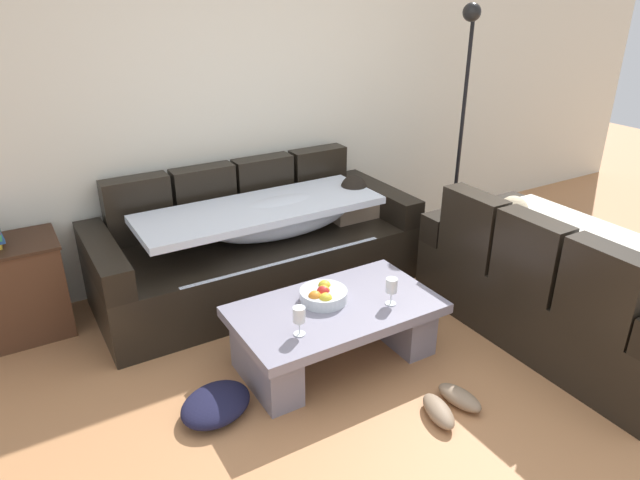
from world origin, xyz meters
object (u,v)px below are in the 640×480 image
object	(u,v)px
coffee_table	(335,326)
crumpled_garment	(216,404)
side_cabinet	(4,293)
floor_lamp	(463,111)
pair_of_shoes	(449,404)
couch_along_wall	(261,246)
fruit_bowl	(323,295)
wine_glass_near_right	(392,287)
wine_glass_near_left	(299,316)
couch_near_window	(561,287)

from	to	relation	value
coffee_table	crumpled_garment	world-z (taller)	coffee_table
side_cabinet	crumpled_garment	bearing A→B (deg)	-57.75
floor_lamp	pair_of_shoes	xyz separation A→B (m)	(-1.60, -1.73, -1.07)
couch_along_wall	fruit_bowl	size ratio (longest dim) A/B	8.19
couch_along_wall	wine_glass_near_right	bearing A→B (deg)	-77.55
coffee_table	wine_glass_near_left	xyz separation A→B (m)	(-0.32, -0.15, 0.26)
coffee_table	floor_lamp	xyz separation A→B (m)	(1.88, 1.04, 0.88)
coffee_table	couch_along_wall	bearing A→B (deg)	88.90
couch_along_wall	side_cabinet	bearing A→B (deg)	172.26
couch_near_window	wine_glass_near_left	world-z (taller)	couch_near_window
couch_near_window	pair_of_shoes	world-z (taller)	couch_near_window
wine_glass_near_left	wine_glass_near_right	distance (m)	0.61
couch_along_wall	crumpled_garment	size ratio (longest dim) A/B	5.73
crumpled_garment	couch_along_wall	bearing A→B (deg)	54.19
wine_glass_near_left	crumpled_garment	distance (m)	0.64
couch_along_wall	coffee_table	distance (m)	1.05
couch_near_window	floor_lamp	distance (m)	1.77
coffee_table	fruit_bowl	world-z (taller)	fruit_bowl
side_cabinet	crumpled_garment	world-z (taller)	side_cabinet
couch_near_window	fruit_bowl	distance (m)	1.53
fruit_bowl	pair_of_shoes	world-z (taller)	fruit_bowl
crumpled_garment	fruit_bowl	bearing A→B (deg)	11.67
couch_near_window	side_cabinet	xyz separation A→B (m)	(-3.04, 1.75, -0.01)
couch_near_window	pair_of_shoes	bearing A→B (deg)	101.37
couch_near_window	fruit_bowl	world-z (taller)	couch_near_window
fruit_bowl	wine_glass_near_left	xyz separation A→B (m)	(-0.29, -0.23, 0.07)
couch_along_wall	wine_glass_near_left	xyz separation A→B (m)	(-0.34, -1.20, 0.16)
wine_glass_near_right	floor_lamp	size ratio (longest dim) A/B	0.09
floor_lamp	pair_of_shoes	size ratio (longest dim) A/B	5.70
wine_glass_near_right	couch_along_wall	bearing A→B (deg)	102.45
couch_along_wall	pair_of_shoes	xyz separation A→B (m)	(0.26, -1.75, -0.29)
fruit_bowl	floor_lamp	bearing A→B (deg)	26.56
floor_lamp	wine_glass_near_right	bearing A→B (deg)	-143.38
floor_lamp	coffee_table	bearing A→B (deg)	-151.13
coffee_table	fruit_bowl	size ratio (longest dim) A/B	4.29
wine_glass_near_left	floor_lamp	distance (m)	2.58
side_cabinet	wine_glass_near_left	bearing A→B (deg)	-47.16
fruit_bowl	wine_glass_near_left	size ratio (longest dim) A/B	1.69
fruit_bowl	couch_near_window	bearing A→B (deg)	-21.10
side_cabinet	floor_lamp	bearing A→B (deg)	-3.87
coffee_table	couch_near_window	bearing A→B (deg)	-18.81
couch_along_wall	fruit_bowl	xyz separation A→B (m)	(-0.06, -0.97, 0.09)
couch_along_wall	coffee_table	bearing A→B (deg)	-91.10
couch_near_window	side_cabinet	size ratio (longest dim) A/B	2.44
fruit_bowl	floor_lamp	world-z (taller)	floor_lamp
wine_glass_near_left	wine_glass_near_right	world-z (taller)	same
wine_glass_near_right	crumpled_garment	distance (m)	1.16
couch_near_window	coffee_table	world-z (taller)	couch_near_window
fruit_bowl	wine_glass_near_right	world-z (taller)	wine_glass_near_right
crumpled_garment	wine_glass_near_right	bearing A→B (deg)	-3.77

